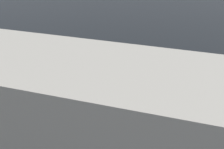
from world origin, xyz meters
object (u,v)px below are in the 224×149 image
Objects in this scene: fire_hydrant at (82,93)px; moving_hatchback at (152,68)px; pedestrian at (64,87)px; sign_post at (52,83)px.

moving_hatchback is at bearing -138.59° from fire_hydrant.
sign_post reaches higher than pedestrian.
pedestrian is at bearing -96.34° from sign_post.
sign_post is (1.24, 1.10, 1.18)m from fire_hydrant.
moving_hatchback reaches higher than fire_hydrant.
sign_post reaches higher than moving_hatchback.
fire_hydrant is 2.03m from sign_post.
sign_post is (0.11, 0.99, 0.90)m from pedestrian.
fire_hydrant is at bearing -174.59° from pedestrian.
moving_hatchback is 6.43m from sign_post.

